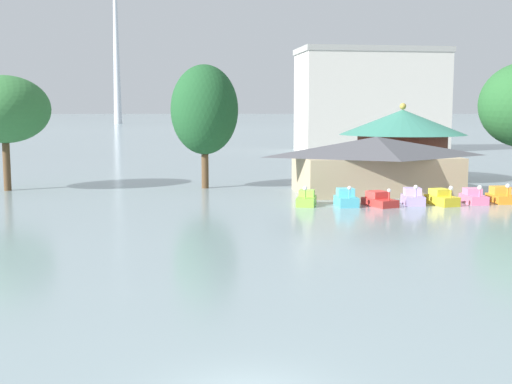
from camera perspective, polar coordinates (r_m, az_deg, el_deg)
The scene contains 12 objects.
pedal_boat_lime at distance 53.61m, azimuth 4.34°, elevation -0.62°, with size 2.21×3.07×1.70m.
pedal_boat_cyan at distance 53.53m, azimuth 7.72°, elevation -0.60°, with size 1.61×2.43×1.73m.
pedal_boat_red at distance 54.02m, azimuth 10.50°, elevation -0.69°, with size 2.42×3.30×1.53m.
pedal_boat_lavender at distance 55.43m, azimuth 13.28°, elevation -0.49°, with size 1.97×2.77×1.71m.
pedal_boat_yellow at distance 55.74m, azimuth 15.61°, elevation -0.53°, with size 2.07×3.08×1.68m.
pedal_boat_pink at distance 57.54m, azimuth 18.13°, elevation -0.42°, with size 1.68×3.02×1.61m.
pedal_boat_orange at distance 58.70m, azimuth 20.26°, elevation -0.33°, with size 1.87×2.88×1.69m.
boathouse at distance 61.99m, azimuth 10.24°, elevation 2.42°, with size 15.27×9.14×5.18m.
green_roof_pavilion at distance 73.68m, azimuth 12.40°, elevation 4.45°, with size 13.57×13.57×8.32m.
shoreline_tree_tall_left at distance 66.99m, azimuth -20.77°, elevation 6.62°, with size 8.51×8.51×10.84m.
shoreline_tree_mid at distance 64.77m, azimuth -4.44°, elevation 7.03°, with size 6.51×6.51×11.94m.
background_building_block at distance 125.48m, azimuth 9.80°, elevation 7.80°, with size 26.83×12.57×18.67m.
Camera 1 is at (-2.18, -16.71, 7.73)m, focal length 46.70 mm.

